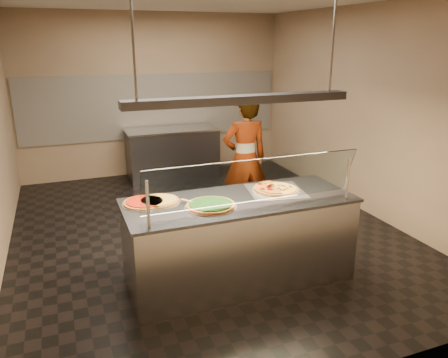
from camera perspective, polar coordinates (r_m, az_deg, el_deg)
name	(u,v)px	position (r m, az deg, el deg)	size (l,w,h in m)	color
ground	(206,230)	(6.08, -2.42, -6.69)	(5.00, 6.00, 0.02)	black
wall_back	(154,95)	(8.51, -9.16, 10.74)	(5.00, 0.02, 3.00)	tan
wall_front	(347,198)	(3.01, 15.82, -2.36)	(5.00, 0.02, 3.00)	tan
wall_right	(366,111)	(6.83, 18.01, 8.44)	(0.02, 6.00, 3.00)	tan
tile_band	(155,106)	(8.50, -9.05, 9.38)	(4.90, 0.02, 1.20)	silver
serving_counter	(239,240)	(4.70, 1.99, -7.94)	(2.39, 0.94, 0.93)	#B7B7BC
sneeze_guard	(254,181)	(4.12, 3.96, -0.32)	(2.15, 0.18, 0.54)	#B7B7BC
perforated_tray	(276,190)	(4.78, 6.76, -1.49)	(0.67, 0.67, 0.01)	silver
half_pizza_pepperoni	(266,189)	(4.72, 5.52, -1.34)	(0.32, 0.52, 0.05)	brown
half_pizza_sausage	(285,188)	(4.83, 8.03, -1.11)	(0.32, 0.52, 0.04)	brown
pizza_spinach	(211,205)	(4.31, -1.75, -3.40)	(0.52, 0.52, 0.03)	silver
pizza_cheese	(159,200)	(4.48, -8.52, -2.79)	(0.44, 0.44, 0.03)	silver
pizza_tomato	(145,202)	(4.46, -10.34, -3.01)	(0.45, 0.45, 0.03)	silver
pizza_spatula	(193,201)	(4.40, -4.11, -2.82)	(0.27, 0.19, 0.02)	#B7B7BC
prep_table	(173,153)	(8.30, -6.73, 3.40)	(1.70, 0.74, 0.93)	#404046
worker	(245,158)	(6.18, 2.75, 2.69)	(0.66, 0.43, 1.80)	#26252A
heat_lamp_housing	(241,100)	(4.27, 2.21, 10.31)	(2.30, 0.18, 0.08)	#404046
lamp_rod_left	(133,40)	(3.95, -11.81, 17.30)	(0.02, 0.02, 1.01)	#B7B7BC
lamp_rod_right	(333,40)	(4.72, 14.07, 17.16)	(0.02, 0.02, 1.01)	#B7B7BC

